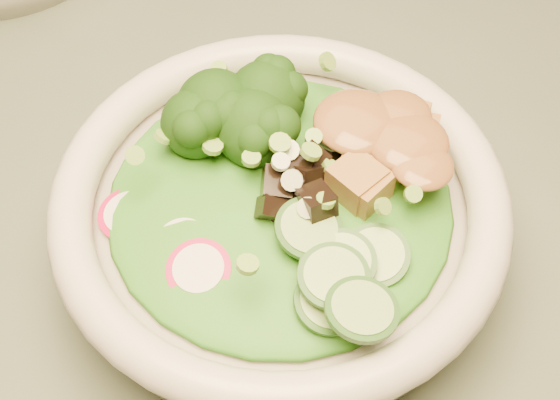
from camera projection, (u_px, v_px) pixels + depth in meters
The scene contains 10 objects.
dining_table at pixel (163, 211), 0.71m from camera, with size 1.20×0.80×0.75m.
salad_bowl at pixel (280, 219), 0.51m from camera, with size 0.29×0.29×0.08m.
lettuce_bed at pixel (280, 199), 0.49m from camera, with size 0.22×0.22×0.03m, color #216615.
broccoli_florets at pixel (227, 112), 0.51m from camera, with size 0.09×0.08×0.05m, color black, non-canonical shape.
radish_slices at pixel (178, 245), 0.47m from camera, with size 0.12×0.04×0.02m, color #B20D40, non-canonical shape.
cucumber_slices at pixel (337, 273), 0.44m from camera, with size 0.08×0.08×0.04m, color #7EB363, non-canonical shape.
mushroom_heap at pixel (299, 176), 0.48m from camera, with size 0.08×0.08×0.04m, color black, non-canonical shape.
tofu_cubes at pixel (374, 147), 0.50m from camera, with size 0.10×0.06×0.04m, color olive, non-canonical shape.
peanut_sauce at pixel (376, 133), 0.49m from camera, with size 0.08×0.06×0.02m, color brown.
scallion_garnish at pixel (280, 173), 0.47m from camera, with size 0.21×0.21×0.03m, color #6FA038, non-canonical shape.
Camera 1 is at (0.34, -0.25, 1.21)m, focal length 50.00 mm.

